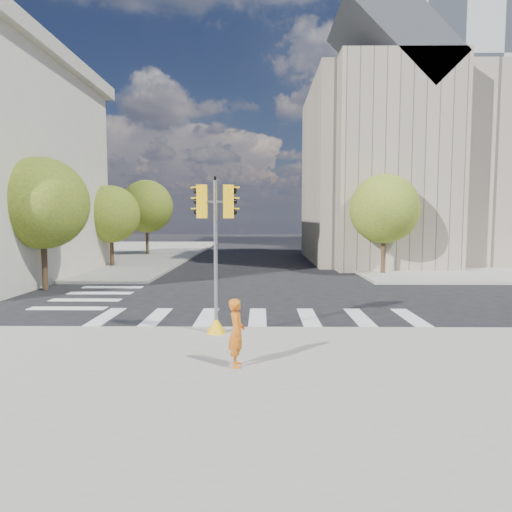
# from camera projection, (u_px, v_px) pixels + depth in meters

# --- Properties ---
(ground) EXTENTS (160.00, 160.00, 0.00)m
(ground) POSITION_uv_depth(u_px,v_px,m) (261.00, 306.00, 18.11)
(ground) COLOR black
(ground) RESTS_ON ground
(sidewalk_near) EXTENTS (30.00, 14.00, 0.15)m
(sidewalk_near) POSITION_uv_depth(u_px,v_px,m) (260.00, 438.00, 7.14)
(sidewalk_near) COLOR gray
(sidewalk_near) RESTS_ON ground
(sidewalk_far_right) EXTENTS (28.00, 40.00, 0.15)m
(sidewalk_far_right) POSITION_uv_depth(u_px,v_px,m) (469.00, 254.00, 43.78)
(sidewalk_far_right) COLOR gray
(sidewalk_far_right) RESTS_ON ground
(sidewalk_far_left) EXTENTS (28.00, 40.00, 0.15)m
(sidewalk_far_left) POSITION_uv_depth(u_px,v_px,m) (55.00, 253.00, 44.23)
(sidewalk_far_left) COLOR gray
(sidewalk_far_left) RESTS_ON ground
(civic_building) EXTENTS (26.00, 16.00, 19.39)m
(civic_building) POSITION_uv_depth(u_px,v_px,m) (456.00, 171.00, 36.37)
(civic_building) COLOR gray
(civic_building) RESTS_ON ground
(office_tower) EXTENTS (20.00, 18.00, 30.00)m
(office_tower) POSITION_uv_depth(u_px,v_px,m) (432.00, 128.00, 58.45)
(office_tower) COLOR #9EA0A3
(office_tower) RESTS_ON ground
(tree_lw_near) EXTENTS (4.40, 4.40, 6.41)m
(tree_lw_near) POSITION_uv_depth(u_px,v_px,m) (42.00, 203.00, 21.86)
(tree_lw_near) COLOR #382616
(tree_lw_near) RESTS_ON ground
(tree_lw_mid) EXTENTS (4.00, 4.00, 5.77)m
(tree_lw_mid) POSITION_uv_depth(u_px,v_px,m) (111.00, 214.00, 31.86)
(tree_lw_mid) COLOR #382616
(tree_lw_mid) RESTS_ON ground
(tree_lw_far) EXTENTS (4.80, 4.80, 6.95)m
(tree_lw_far) POSITION_uv_depth(u_px,v_px,m) (147.00, 207.00, 41.76)
(tree_lw_far) COLOR #382616
(tree_lw_far) RESTS_ON ground
(tree_re_near) EXTENTS (4.20, 4.20, 6.16)m
(tree_re_near) POSITION_uv_depth(u_px,v_px,m) (384.00, 209.00, 27.65)
(tree_re_near) COLOR #382616
(tree_re_near) RESTS_ON ground
(tree_re_mid) EXTENTS (4.60, 4.60, 6.66)m
(tree_re_mid) POSITION_uv_depth(u_px,v_px,m) (347.00, 208.00, 39.58)
(tree_re_mid) COLOR #382616
(tree_re_mid) RESTS_ON ground
(tree_re_far) EXTENTS (4.00, 4.00, 5.88)m
(tree_re_far) POSITION_uv_depth(u_px,v_px,m) (327.00, 215.00, 51.58)
(tree_re_far) COLOR #382616
(tree_re_far) RESTS_ON ground
(lamp_near) EXTENTS (0.35, 0.18, 8.11)m
(lamp_near) POSITION_uv_depth(u_px,v_px,m) (376.00, 202.00, 31.58)
(lamp_near) COLOR black
(lamp_near) RESTS_ON sidewalk_far_right
(lamp_far) EXTENTS (0.35, 0.18, 8.11)m
(lamp_far) POSITION_uv_depth(u_px,v_px,m) (341.00, 207.00, 45.53)
(lamp_far) COLOR black
(lamp_far) RESTS_ON sidewalk_far_right
(traffic_signal) EXTENTS (1.07, 0.56, 4.54)m
(traffic_signal) POSITION_uv_depth(u_px,v_px,m) (216.00, 268.00, 13.18)
(traffic_signal) COLOR #EFAD0C
(traffic_signal) RESTS_ON sidewalk_near
(photographer) EXTENTS (0.40, 0.59, 1.56)m
(photographer) POSITION_uv_depth(u_px,v_px,m) (237.00, 333.00, 10.30)
(photographer) COLOR #C55D12
(photographer) RESTS_ON sidewalk_near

